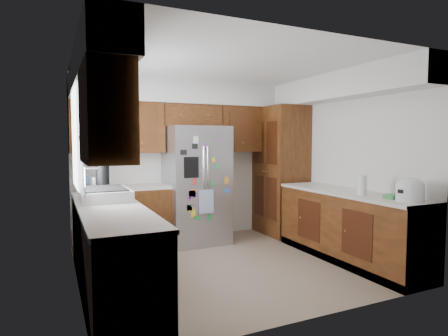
{
  "coord_description": "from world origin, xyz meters",
  "views": [
    {
      "loc": [
        -2.02,
        -4.19,
        1.56
      ],
      "look_at": [
        0.07,
        0.35,
        1.21
      ],
      "focal_mm": 30.0,
      "sensor_mm": 36.0,
      "label": 1
    }
  ],
  "objects": [
    {
      "name": "floor",
      "position": [
        0.0,
        0.0,
        0.0
      ],
      "size": [
        3.6,
        3.6,
        0.0
      ],
      "primitive_type": "plane",
      "color": "gray",
      "rests_on": "ground"
    },
    {
      "name": "room_shell",
      "position": [
        -0.11,
        0.36,
        1.82
      ],
      "size": [
        3.64,
        3.24,
        2.52
      ],
      "color": "silver",
      "rests_on": "ground"
    },
    {
      "name": "left_counter_run",
      "position": [
        -1.36,
        0.03,
        0.43
      ],
      "size": [
        1.36,
        3.2,
        0.92
      ],
      "color": "#3A1E0B",
      "rests_on": "ground"
    },
    {
      "name": "right_counter_run",
      "position": [
        1.5,
        -0.47,
        0.42
      ],
      "size": [
        0.63,
        2.25,
        0.92
      ],
      "color": "#3A1E0B",
      "rests_on": "ground"
    },
    {
      "name": "pantry",
      "position": [
        1.5,
        1.15,
        1.07
      ],
      "size": [
        0.6,
        0.9,
        2.15
      ],
      "primitive_type": "cube",
      "color": "#3A1E0B",
      "rests_on": "ground"
    },
    {
      "name": "fridge",
      "position": [
        -0.0,
        1.2,
        0.9
      ],
      "size": [
        0.9,
        0.79,
        1.8
      ],
      "color": "gray",
      "rests_on": "ground"
    },
    {
      "name": "bridge_cabinet",
      "position": [
        0.0,
        1.43,
        1.98
      ],
      "size": [
        0.96,
        0.34,
        0.35
      ],
      "primitive_type": "cube",
      "color": "#3A1E0B",
      "rests_on": "fridge"
    },
    {
      "name": "fridge_top_items",
      "position": [
        -0.05,
        1.45,
        2.28
      ],
      "size": [
        0.73,
        0.31,
        0.29
      ],
      "color": "blue",
      "rests_on": "bridge_cabinet"
    },
    {
      "name": "sink_assembly",
      "position": [
        -1.5,
        0.1,
        0.99
      ],
      "size": [
        0.52,
        0.7,
        0.37
      ],
      "color": "white",
      "rests_on": "left_counter_run"
    },
    {
      "name": "left_counter_clutter",
      "position": [
        -1.46,
        0.82,
        1.05
      ],
      "size": [
        0.34,
        0.8,
        0.38
      ],
      "color": "black",
      "rests_on": "left_counter_run"
    },
    {
      "name": "rice_cooker",
      "position": [
        1.5,
        -1.38,
        1.05
      ],
      "size": [
        0.3,
        0.29,
        0.26
      ],
      "color": "white",
      "rests_on": "right_counter_run"
    },
    {
      "name": "paper_towel",
      "position": [
        1.38,
        -0.81,
        1.04
      ],
      "size": [
        0.11,
        0.11,
        0.24
      ],
      "primitive_type": "cylinder",
      "color": "white",
      "rests_on": "right_counter_run"
    }
  ]
}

